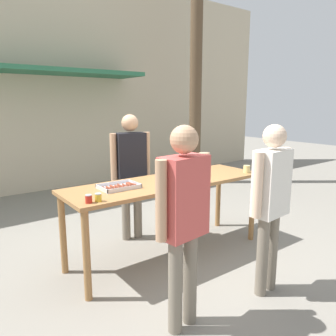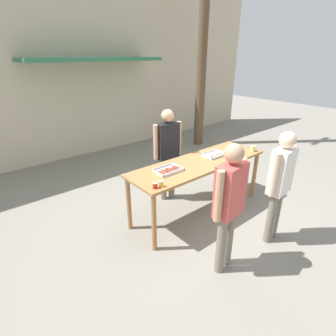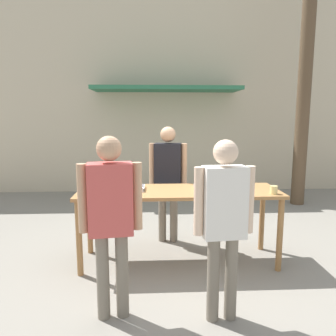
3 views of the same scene
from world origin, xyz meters
The scene contains 12 objects.
ground_plane centered at (0.00, 0.00, 0.00)m, with size 24.00×24.00×0.00m, color gray.
building_facade_back centered at (0.00, 3.98, 2.26)m, with size 12.00×1.11×4.50m.
serving_table centered at (0.00, 0.00, 0.82)m, with size 2.46×0.76×0.92m.
food_tray_sausages centered at (-0.62, 0.04, 0.94)m, with size 0.41×0.29×0.04m.
food_tray_buns centered at (0.38, 0.04, 0.94)m, with size 0.38×0.27×0.07m.
condiment_jar_mustard centered at (-1.10, -0.27, 0.96)m, with size 0.06×0.06×0.08m.
condiment_jar_ketchup centered at (-1.01, -0.28, 0.96)m, with size 0.06×0.06×0.08m.
beer_cup centered at (1.08, -0.26, 0.97)m, with size 0.09×0.09×0.10m.
person_server_behind_table centered at (-0.10, 0.68, 1.01)m, with size 0.54×0.27×1.67m.
person_customer_holding_hotdog centered at (-0.69, -1.13, 1.00)m, with size 0.55×0.26×1.66m.
person_customer_with_cup centered at (0.29, -1.21, 0.98)m, with size 0.53×0.23×1.63m.
utility_pole centered at (2.70, 2.61, 3.28)m, with size 1.10×0.27×6.44m.
Camera 1 is at (-2.22, -2.98, 1.81)m, focal length 35.00 mm.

